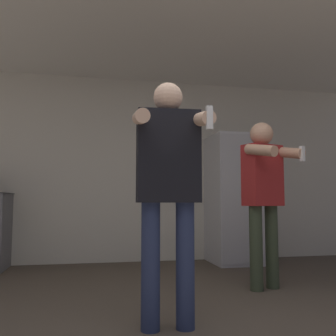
# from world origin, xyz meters

# --- Properties ---
(wall_back) EXTENTS (7.00, 0.06, 2.55)m
(wall_back) POSITION_xyz_m (0.00, 3.31, 1.27)
(wall_back) COLOR beige
(wall_back) RESTS_ON ground_plane
(ceiling_slab) EXTENTS (7.00, 3.80, 0.05)m
(ceiling_slab) POSITION_xyz_m (0.00, 1.64, 2.57)
(ceiling_slab) COLOR silver
(ceiling_slab) RESTS_ON wall_back
(refrigerator) EXTENTS (0.62, 0.76, 1.72)m
(refrigerator) POSITION_xyz_m (1.39, 2.92, 0.86)
(refrigerator) COLOR silver
(refrigerator) RESTS_ON ground_plane
(person_woman_foreground) EXTENTS (0.50, 0.48, 1.62)m
(person_woman_foreground) POSITION_xyz_m (-0.01, 0.51, 0.97)
(person_woman_foreground) COLOR navy
(person_woman_foreground) RESTS_ON ground_plane
(person_man_side) EXTENTS (0.54, 0.55, 1.59)m
(person_man_side) POSITION_xyz_m (1.11, 1.41, 0.96)
(person_man_side) COLOR #38422D
(person_man_side) RESTS_ON ground_plane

